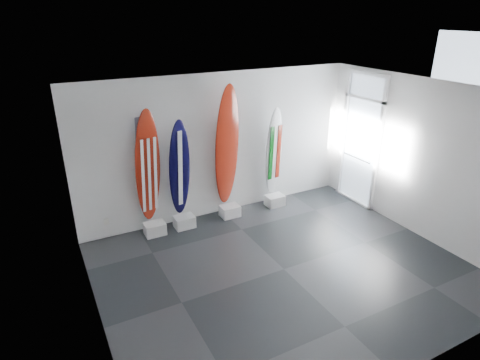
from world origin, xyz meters
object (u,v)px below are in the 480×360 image
surfboard_navy (180,169)px  surfboard_italy (274,152)px  surfboard_usa (148,167)px  surfboard_swiss (227,147)px

surfboard_navy → surfboard_italy: bearing=-7.9°
surfboard_usa → surfboard_italy: bearing=-12.8°
surfboard_usa → surfboard_italy: 2.79m
surfboard_navy → surfboard_swiss: bearing=-7.9°
surfboard_navy → surfboard_swiss: (1.04, 0.00, 0.29)m
surfboard_italy → surfboard_usa: bearing=170.5°
surfboard_swiss → surfboard_italy: surfboard_swiss is taller
surfboard_usa → surfboard_swiss: 1.66m
surfboard_usa → surfboard_navy: size_ratio=1.14×
surfboard_navy → surfboard_italy: size_ratio=1.01×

